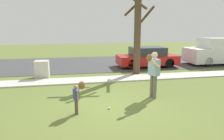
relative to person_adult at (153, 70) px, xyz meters
name	(u,v)px	position (x,y,z in m)	size (l,w,h in m)	color
ground_plane	(97,81)	(-1.78, 3.00, -1.08)	(48.00, 48.00, 0.00)	olive
sidewalk_strip	(96,80)	(-1.78, 3.10, -1.05)	(36.00, 1.20, 0.06)	beige
road_surface	(88,63)	(-1.78, 8.10, -1.07)	(36.00, 6.80, 0.02)	#424244
person_adult	(153,70)	(0.00, 0.00, 0.00)	(0.67, 0.80, 1.76)	#6B6656
person_child	(78,93)	(-2.83, -0.89, -0.43)	(0.42, 0.48, 0.99)	brown
baseball	(109,108)	(-1.83, -0.77, -1.04)	(0.07, 0.07, 0.07)	white
utility_cabinet	(42,69)	(-4.53, 4.19, -0.62)	(0.70, 0.69, 0.92)	beige
street_tree_near	(138,27)	(0.70, 4.14, 1.60)	(1.85, 1.88, 5.03)	brown
parked_hatchback_red	(147,57)	(2.05, 6.05, -0.42)	(4.00, 1.75, 1.33)	red
parked_van_white	(220,52)	(7.65, 6.07, -0.18)	(5.00, 1.95, 1.88)	silver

